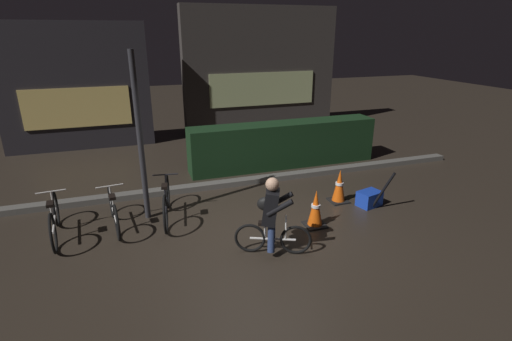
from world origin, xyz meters
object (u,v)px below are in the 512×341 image
at_px(blue_crate, 369,199).
at_px(street_post, 140,139).
at_px(parked_bike_left_mid, 114,211).
at_px(traffic_cone_near, 316,209).
at_px(closed_umbrella, 383,191).
at_px(parked_bike_center_left, 166,201).
at_px(cyclist, 271,215).
at_px(parked_bike_leftmost, 54,219).
at_px(traffic_cone_far, 339,186).

bearing_deg(blue_crate, street_post, 167.79).
xyz_separation_m(parked_bike_left_mid, traffic_cone_near, (3.34, -1.08, 0.01)).
distance_m(parked_bike_left_mid, closed_umbrella, 4.92).
height_order(parked_bike_center_left, cyclist, cyclist).
bearing_deg(parked_bike_left_mid, parked_bike_center_left, -94.24).
height_order(parked_bike_left_mid, blue_crate, parked_bike_left_mid).
bearing_deg(closed_umbrella, parked_bike_left_mid, -147.81).
bearing_deg(street_post, parked_bike_center_left, -29.68).
relative_size(parked_bike_leftmost, parked_bike_center_left, 0.96).
distance_m(street_post, parked_bike_left_mid, 1.32).
distance_m(parked_bike_center_left, traffic_cone_far, 3.37).
bearing_deg(traffic_cone_far, blue_crate, -38.48).
relative_size(street_post, cyclist, 2.39).
xyz_separation_m(street_post, parked_bike_leftmost, (-1.49, -0.28, -1.15)).
bearing_deg(blue_crate, cyclist, -158.68).
relative_size(parked_bike_center_left, cyclist, 1.34).
xyz_separation_m(traffic_cone_near, blue_crate, (1.39, 0.40, -0.18)).
relative_size(traffic_cone_near, closed_umbrella, 0.80).
distance_m(parked_bike_leftmost, parked_bike_left_mid, 0.92).
bearing_deg(street_post, parked_bike_leftmost, -169.28).
distance_m(street_post, parked_bike_center_left, 1.20).
height_order(parked_bike_leftmost, cyclist, cyclist).
relative_size(parked_bike_left_mid, blue_crate, 3.45).
height_order(traffic_cone_near, blue_crate, traffic_cone_near).
distance_m(parked_bike_leftmost, closed_umbrella, 5.81).
relative_size(street_post, parked_bike_left_mid, 1.96).
relative_size(cyclist, closed_umbrella, 1.47).
height_order(parked_bike_leftmost, blue_crate, parked_bike_leftmost).
bearing_deg(parked_bike_left_mid, street_post, -74.78).
relative_size(street_post, traffic_cone_far, 4.38).
bearing_deg(parked_bike_leftmost, closed_umbrella, -103.77).
height_order(parked_bike_leftmost, traffic_cone_near, parked_bike_leftmost).
bearing_deg(closed_umbrella, blue_crate, 154.40).
bearing_deg(parked_bike_leftmost, parked_bike_center_left, -92.34).
xyz_separation_m(blue_crate, closed_umbrella, (0.10, -0.25, 0.25)).
distance_m(blue_crate, cyclist, 2.66).
bearing_deg(traffic_cone_near, parked_bike_leftmost, 166.54).
relative_size(parked_bike_left_mid, traffic_cone_far, 2.23).
height_order(parked_bike_left_mid, parked_bike_center_left, parked_bike_center_left).
relative_size(traffic_cone_near, cyclist, 0.54).
distance_m(parked_bike_center_left, blue_crate, 3.89).
height_order(traffic_cone_near, cyclist, cyclist).
bearing_deg(closed_umbrella, traffic_cone_near, -131.20).
relative_size(blue_crate, closed_umbrella, 0.52).
bearing_deg(parked_bike_leftmost, traffic_cone_near, -108.63).
bearing_deg(parked_bike_left_mid, traffic_cone_near, -114.17).
bearing_deg(blue_crate, parked_bike_left_mid, 171.87).
xyz_separation_m(parked_bike_leftmost, parked_bike_center_left, (1.82, 0.09, 0.01)).
xyz_separation_m(parked_bike_leftmost, parked_bike_left_mid, (0.92, 0.06, -0.02)).
relative_size(traffic_cone_far, cyclist, 0.55).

